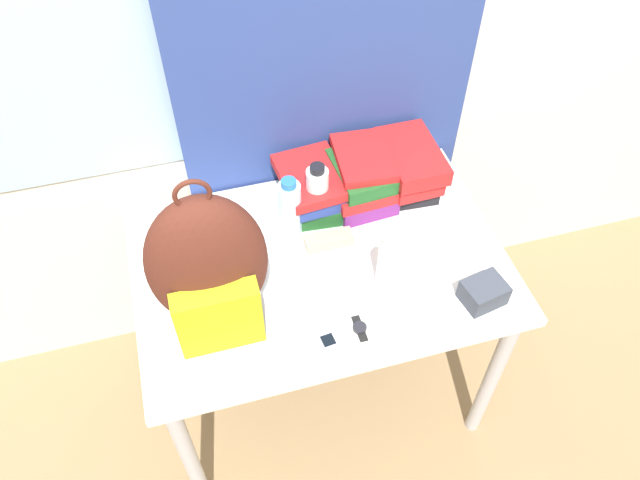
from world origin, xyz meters
The scene contains 15 objects.
ground_plane centered at (0.00, 0.00, 0.00)m, with size 12.00×12.00×0.00m, color #8C704C.
wall_back centered at (0.00, 0.85, 1.25)m, with size 6.00×0.06×2.50m.
curtain_blue centered at (0.14, 0.80, 1.25)m, with size 0.96×0.04×2.50m.
desk centered at (0.00, 0.38, 0.68)m, with size 1.13×0.77×0.78m.
backpack centered at (-0.33, 0.26, 1.01)m, with size 0.31×0.23×0.54m.
book_stack_left centered at (0.05, 0.63, 0.85)m, with size 0.24×0.27×0.14m.
book_stack_center centered at (0.20, 0.62, 0.86)m, with size 0.22×0.28×0.18m.
book_stack_right centered at (0.37, 0.62, 0.87)m, with size 0.17×0.27×0.17m.
water_bottle centered at (-0.06, 0.53, 0.88)m, with size 0.07×0.07×0.22m.
sports_bottle centered at (0.04, 0.56, 0.89)m, with size 0.07×0.07×0.23m.
sunscreen_bottle centered at (0.16, 0.26, 0.87)m, with size 0.05×0.05×0.19m.
cell_phone centered at (-0.06, 0.10, 0.79)m, with size 0.06×0.09×0.02m.
sunglasses_case centered at (0.04, 0.44, 0.80)m, with size 0.15×0.06×0.04m.
camera_pouch centered at (0.41, 0.12, 0.81)m, with size 0.13×0.11×0.07m.
wristwatch centered at (0.04, 0.12, 0.78)m, with size 0.04×0.09×0.01m.
Camera 1 is at (-0.32, -0.77, 2.27)m, focal length 35.00 mm.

